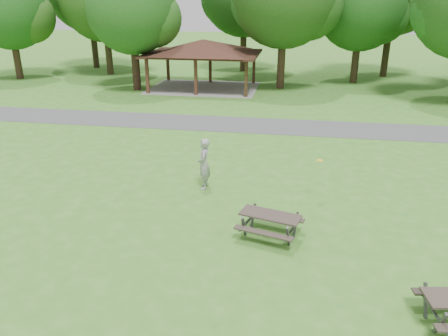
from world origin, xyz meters
TOP-DOWN VIEW (x-y plane):
  - ground at (0.00, 0.00)m, footprint 160.00×160.00m
  - asphalt_path at (0.00, 14.00)m, footprint 120.00×3.20m
  - pavilion at (-4.00, 24.00)m, footprint 8.60×7.01m
  - tree_row_b at (-20.92, 25.53)m, footprint 7.14×6.80m
  - tree_row_d at (-8.92, 22.53)m, footprint 6.93×6.60m
  - tree_row_f at (8.09, 28.53)m, footprint 7.35×7.00m
  - picnic_table_middle at (2.79, 1.83)m, footprint 2.14×1.88m
  - frisbee_in_flight at (4.28, 4.72)m, footprint 0.29×0.29m
  - frisbee_thrower at (0.05, 5.07)m, footprint 0.56×0.77m

SIDE VIEW (x-z plane):
  - ground at x=0.00m, z-range 0.00..0.00m
  - asphalt_path at x=0.00m, z-range 0.00..0.02m
  - picnic_table_middle at x=2.79m, z-range 0.19..0.97m
  - frisbee_thrower at x=0.05m, z-range 0.00..1.97m
  - frisbee_in_flight at x=4.28m, z-range 1.51..1.53m
  - pavilion at x=-4.00m, z-range 1.18..4.94m
  - tree_row_b at x=-20.92m, z-range 1.03..10.30m
  - tree_row_d at x=-8.92m, z-range 1.13..10.41m
  - tree_row_f at x=8.09m, z-range 1.06..10.62m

